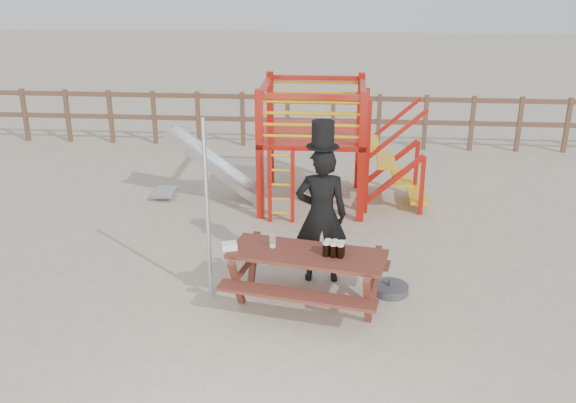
{
  "coord_description": "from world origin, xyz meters",
  "views": [
    {
      "loc": [
        0.61,
        -6.79,
        3.99
      ],
      "look_at": [
        0.0,
        0.8,
        1.06
      ],
      "focal_mm": 40.0,
      "sensor_mm": 36.0,
      "label": 1
    }
  ],
  "objects": [
    {
      "name": "ground",
      "position": [
        0.0,
        0.0,
        0.0
      ],
      "size": [
        60.0,
        60.0,
        0.0
      ],
      "primitive_type": "plane",
      "color": "#B9AC90",
      "rests_on": "ground"
    },
    {
      "name": "metal_pole",
      "position": [
        -0.91,
        0.17,
        1.15
      ],
      "size": [
        0.05,
        0.05,
        2.29
      ],
      "primitive_type": "cylinder",
      "color": "#B2B2B7",
      "rests_on": "ground"
    },
    {
      "name": "parasol_base",
      "position": [
        1.33,
        0.45,
        0.05
      ],
      "size": [
        0.46,
        0.46,
        0.19
      ],
      "color": "#3C3C41",
      "rests_on": "ground"
    },
    {
      "name": "man_with_hat",
      "position": [
        0.43,
        0.76,
        0.96
      ],
      "size": [
        0.69,
        0.47,
        2.13
      ],
      "rotation": [
        0.0,
        0.0,
        3.2
      ],
      "color": "black",
      "rests_on": "ground"
    },
    {
      "name": "paper_bag",
      "position": [
        -0.64,
        0.07,
        0.75
      ],
      "size": [
        0.21,
        0.18,
        0.08
      ],
      "primitive_type": "cube",
      "rotation": [
        0.0,
        0.0,
        0.28
      ],
      "color": "white",
      "rests_on": "picnic_table"
    },
    {
      "name": "back_fence",
      "position": [
        0.0,
        7.0,
        0.74
      ],
      "size": [
        15.09,
        0.09,
        1.2
      ],
      "color": "brown",
      "rests_on": "ground"
    },
    {
      "name": "empty_glasses",
      "position": [
        -0.13,
        0.17,
        0.78
      ],
      "size": [
        0.08,
        0.08,
        0.15
      ],
      "color": "silver",
      "rests_on": "picnic_table"
    },
    {
      "name": "stout_pints",
      "position": [
        0.61,
        0.0,
        0.8
      ],
      "size": [
        0.26,
        0.2,
        0.17
      ],
      "color": "black",
      "rests_on": "picnic_table"
    },
    {
      "name": "picnic_table",
      "position": [
        0.29,
        0.05,
        0.45
      ],
      "size": [
        2.06,
        1.61,
        0.71
      ],
      "rotation": [
        0.0,
        0.0,
        -0.2
      ],
      "color": "maroon",
      "rests_on": "ground"
    },
    {
      "name": "playground_fort",
      "position": [
        0.12,
        3.58,
        1.07
      ],
      "size": [
        4.71,
        1.84,
        2.1
      ],
      "color": "#AC150B",
      "rests_on": "ground"
    }
  ]
}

